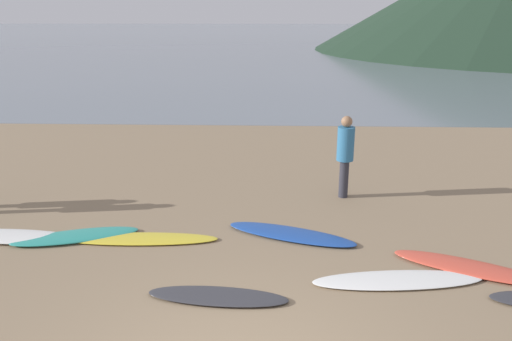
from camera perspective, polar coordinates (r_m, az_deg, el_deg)
The scene contains 10 objects.
ground_plane at distance 14.93m, azimuth 0.73°, elevation 2.53°, with size 120.00×120.00×0.20m, color #8C7559.
ocean_water at distance 66.92m, azimuth 1.88°, elevation 14.38°, with size 140.00×100.00×0.01m, color slate.
surfboard_0 at distance 9.88m, azimuth -25.81°, elevation -6.51°, with size 2.56×0.58×0.09m, color white.
surfboard_1 at distance 9.43m, azimuth -19.18°, elevation -6.82°, with size 2.10×0.56×0.09m, color teal.
surfboard_2 at distance 9.07m, azimuth -12.65°, elevation -7.30°, with size 2.66×0.51×0.06m, color yellow.
surfboard_3 at distance 7.26m, azimuth -4.20°, elevation -13.57°, with size 1.93×0.50×0.07m, color #333338.
surfboard_4 at distance 9.02m, azimuth 3.85°, elevation -6.96°, with size 2.29×0.58×0.09m, color #1E479E.
surfboard_5 at distance 7.89m, azimuth 15.31°, elevation -11.49°, with size 2.49×0.56×0.06m, color white.
surfboard_6 at distance 8.55m, azimuth 22.34°, elevation -9.80°, with size 2.24×0.56×0.09m, color #D84C38.
person_2 at distance 10.65m, azimuth 9.76°, elevation 2.22°, with size 0.34×0.34×1.70m.
Camera 1 is at (0.34, -4.41, 3.79)m, focal length 36.51 mm.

